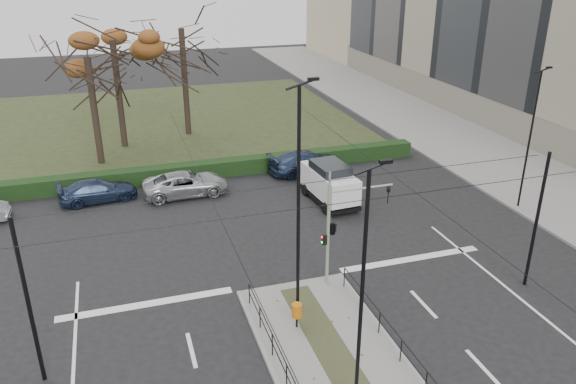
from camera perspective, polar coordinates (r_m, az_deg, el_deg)
name	(u,v)px	position (r m, az deg, el deg)	size (l,w,h in m)	color
ground	(334,359)	(20.57, 4.71, -16.54)	(140.00, 140.00, 0.00)	black
sidewalk_east	(442,133)	(45.79, 15.41, 5.76)	(8.00, 90.00, 0.14)	slate
park	(120,126)	(48.33, -16.70, 6.49)	(38.00, 26.00, 0.10)	#242C16
hedge	(128,178)	(35.45, -15.94, 1.38)	(38.00, 1.00, 1.00)	black
catenary	(320,252)	(19.87, 3.28, -6.08)	(20.00, 34.00, 6.00)	black
traffic_light	(334,226)	(23.10, 4.72, -3.50)	(3.08, 1.75, 4.53)	gray
litter_bin	(297,311)	(21.31, 0.90, -11.97)	(0.39, 0.39, 1.00)	black
streetlamp_median_near	(362,294)	(16.19, 7.57, -10.24)	(0.68, 0.14, 8.09)	black
streetlamp_median_far	(299,200)	(20.56, 1.12, -0.81)	(0.76, 0.16, 9.10)	black
streetlamp_sidewalk	(530,139)	(32.47, 23.37, 5.00)	(0.64, 0.13, 7.67)	black
parked_car_third	(98,191)	(33.72, -18.75, 0.12)	(1.75, 4.31, 1.25)	#1D2A45
parked_car_fourth	(186,184)	(33.27, -10.33, 0.82)	(2.27, 4.91, 1.37)	#9B9DA2
white_van	(330,182)	(31.68, 4.26, 1.02)	(2.26, 4.43, 2.33)	silver
rust_tree	(112,40)	(41.21, -17.41, 14.52)	(6.87, 6.87, 9.95)	black
bare_tree_center	(182,37)	(43.19, -10.75, 15.25)	(6.79, 6.79, 10.57)	black
bare_tree_near	(88,66)	(38.22, -19.64, 12.00)	(6.24, 6.24, 9.29)	black
parked_car_fifth	(307,162)	(36.12, 1.91, 3.07)	(2.02, 4.96, 1.44)	#1D2A45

